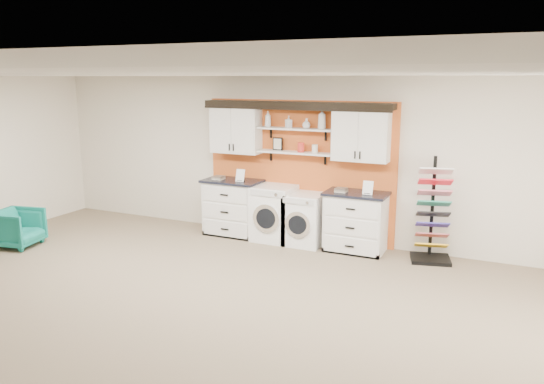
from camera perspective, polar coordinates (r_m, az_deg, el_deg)
The scene contains 22 objects.
floor at distance 6.22m, azimuth -11.50°, elevation -14.51°, with size 10.00×10.00×0.00m, color #7E6B54.
ceiling at distance 5.57m, azimuth -12.74°, elevation 12.23°, with size 10.00×10.00×0.00m, color white.
wall_back at distance 9.18m, azimuth 2.99°, elevation 3.61°, with size 10.00×10.00×0.00m, color beige.
accent_panel at distance 9.18m, azimuth 2.90°, elevation 2.34°, with size 3.40×0.07×2.40m, color #C75822.
upper_cabinet_left at distance 9.42m, azimuth -3.89°, elevation 6.75°, with size 0.90×0.35×0.84m.
upper_cabinet_right at distance 8.57m, azimuth 9.57°, elevation 6.08°, with size 0.90×0.35×0.84m.
shelf_lower at distance 8.98m, azimuth 2.52°, elevation 4.26°, with size 1.32×0.28×0.03m, color silver.
shelf_upper at distance 8.93m, azimuth 2.55°, elevation 6.80°, with size 1.32×0.28×0.03m, color silver.
crown_molding at distance 8.92m, azimuth 2.60°, elevation 9.35°, with size 3.30×0.41×0.13m.
picture_frame at distance 9.14m, azimuth 0.61°, elevation 5.20°, with size 0.18×0.02×0.22m.
canister_red at distance 8.93m, azimuth 3.13°, elevation 4.82°, with size 0.11×0.11×0.16m, color red.
canister_cream at distance 8.84m, azimuth 4.63°, elevation 4.66°, with size 0.10×0.10×0.14m, color silver.
base_cabinet_left at distance 9.52m, azimuth -4.21°, elevation -1.64°, with size 1.02×0.66×1.00m.
base_cabinet_right at distance 8.68m, azimuth 8.98°, elevation -3.19°, with size 1.00×0.66×0.98m.
washer at distance 9.16m, azimuth 0.25°, elevation -2.27°, with size 0.69×0.71×0.96m.
dryer at distance 8.96m, azimuth 3.59°, elevation -2.92°, with size 0.62×0.71×0.87m.
sample_rack at distance 8.48m, azimuth 16.84°, elevation -3.74°, with size 0.68×0.61×1.61m.
armchair at distance 9.82m, azimuth -25.70°, elevation -3.51°, with size 0.67×0.69×0.63m, color #10776A.
soap_bottle_a at distance 9.13m, azimuth -0.44°, elevation 7.88°, with size 0.11×0.11×0.27m, color silver.
soap_bottle_b at distance 8.97m, azimuth 1.80°, elevation 7.57°, with size 0.09×0.09×0.20m, color silver.
soap_bottle_c at distance 8.85m, azimuth 3.72°, elevation 7.37°, with size 0.13×0.13×0.17m, color silver.
soap_bottle_d at distance 8.75m, azimuth 5.39°, elevation 7.86°, with size 0.13×0.13×0.34m, color silver.
Camera 1 is at (3.37, -4.43, 2.77)m, focal length 35.00 mm.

